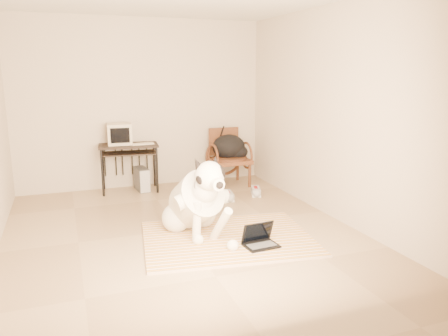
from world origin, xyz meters
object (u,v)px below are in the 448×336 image
rattan_chair (228,157)px  crt_monitor (119,134)px  dog (197,202)px  backpack (230,148)px  pc_tower (142,179)px  laptop (260,240)px  computer_desk (129,151)px

rattan_chair → crt_monitor: bearing=173.4°
dog → backpack: size_ratio=2.34×
dog → backpack: 2.43m
crt_monitor → pc_tower: (0.30, -0.10, -0.73)m
laptop → backpack: (0.69, 2.67, 0.54)m
laptop → rattan_chair: 2.76m
crt_monitor → rattan_chair: (1.75, -0.20, -0.45)m
computer_desk → pc_tower: size_ratio=2.32×
crt_monitor → backpack: (1.78, -0.19, -0.30)m
laptop → pc_tower: 2.87m
rattan_chair → backpack: bearing=13.8°
laptop → pc_tower: size_ratio=0.92×
computer_desk → rattan_chair: size_ratio=1.02×
laptop → backpack: size_ratio=0.64×
laptop → computer_desk: (-0.97, 2.78, 0.56)m
computer_desk → pc_tower: 0.50m
pc_tower → rattan_chair: rattan_chair is taller
dog → laptop: size_ratio=3.64×
laptop → backpack: backpack is taller
crt_monitor → laptop: bearing=-69.1°
dog → laptop: bearing=-47.5°
crt_monitor → rattan_chair: crt_monitor is taller
computer_desk → pc_tower: (0.18, -0.03, -0.46)m
laptop → crt_monitor: crt_monitor is taller
dog → computer_desk: 2.26m
dog → pc_tower: bearing=96.8°
crt_monitor → backpack: crt_monitor is taller
dog → laptop: dog is taller
crt_monitor → dog: bearing=-76.2°
dog → computer_desk: (-0.44, 2.20, 0.24)m
dog → rattan_chair: dog is taller
laptop → rattan_chair: rattan_chair is taller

